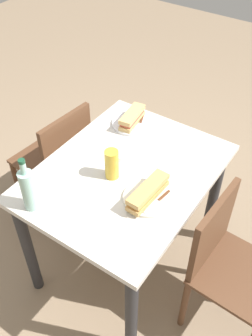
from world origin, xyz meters
TOP-DOWN VIEW (x-y plane):
  - ground_plane at (0.00, 0.00)m, footprint 8.00×8.00m
  - dining_table at (0.00, 0.00)m, footprint 1.01×0.79m
  - chair_far at (-0.00, 0.59)m, footprint 0.42×0.42m
  - chair_near at (-0.11, -0.59)m, footprint 0.43×0.43m
  - plate_near at (-0.34, -0.19)m, footprint 0.23×0.23m
  - baguette_sandwich_near at (-0.34, -0.19)m, footprint 0.21×0.10m
  - knife_near at (-0.36, -0.14)m, footprint 0.17×0.08m
  - plate_far at (0.10, 0.19)m, footprint 0.23×0.23m
  - baguette_sandwich_far at (0.10, 0.19)m, footprint 0.25×0.08m
  - knife_far at (0.09, 0.24)m, footprint 0.18×0.04m
  - water_bottle at (0.43, -0.22)m, footprint 0.07×0.07m
  - beer_glass at (0.07, -0.04)m, footprint 0.07×0.07m
  - olive_bowl at (-0.06, -0.09)m, footprint 0.09×0.09m
  - paper_napkin at (-0.36, 0.27)m, footprint 0.18×0.18m

SIDE VIEW (x-z plane):
  - ground_plane at x=0.00m, z-range 0.00..0.00m
  - chair_far at x=0.00m, z-range 0.06..0.90m
  - chair_near at x=-0.11m, z-range 0.06..0.90m
  - dining_table at x=0.00m, z-range 0.25..1.03m
  - paper_napkin at x=-0.36m, z-range 0.78..0.78m
  - plate_near at x=-0.34m, z-range 0.78..0.79m
  - plate_far at x=0.10m, z-range 0.78..0.79m
  - olive_bowl at x=-0.06m, z-range 0.78..0.81m
  - knife_near at x=-0.36m, z-range 0.79..0.80m
  - knife_far at x=0.09m, z-range 0.79..0.80m
  - baguette_sandwich_far at x=0.10m, z-range 0.79..0.86m
  - baguette_sandwich_near at x=-0.34m, z-range 0.79..0.86m
  - beer_glass at x=0.07m, z-range 0.78..0.93m
  - water_bottle at x=0.43m, z-range 0.75..1.03m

